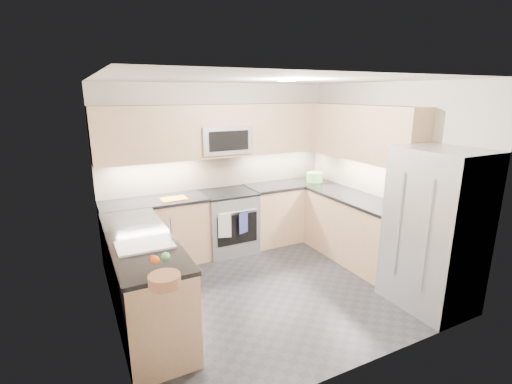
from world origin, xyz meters
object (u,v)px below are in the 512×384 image
object	(u,v)px
cutting_board	(174,199)
refrigerator	(435,230)
gas_range	(229,222)
microwave	(224,139)
fruit_basket	(165,280)
utensil_bowl	(315,177)

from	to	relation	value
cutting_board	refrigerator	bearing A→B (deg)	-46.17
gas_range	microwave	distance (m)	1.25
microwave	fruit_basket	distance (m)	3.00
microwave	utensil_bowl	size ratio (longest dim) A/B	2.86
cutting_board	microwave	bearing A→B (deg)	12.02
refrigerator	microwave	bearing A→B (deg)	119.62
refrigerator	fruit_basket	size ratio (longest dim) A/B	7.36
refrigerator	utensil_bowl	size ratio (longest dim) A/B	6.77
gas_range	microwave	xyz separation A→B (m)	(0.00, 0.12, 1.24)
utensil_bowl	fruit_basket	world-z (taller)	utensil_bowl
fruit_basket	gas_range	bearing A→B (deg)	57.52
refrigerator	utensil_bowl	bearing A→B (deg)	88.15
utensil_bowl	fruit_basket	distance (m)	3.82
microwave	gas_range	bearing A→B (deg)	-90.00
refrigerator	utensil_bowl	world-z (taller)	refrigerator
refrigerator	cutting_board	bearing A→B (deg)	133.83
microwave	fruit_basket	world-z (taller)	microwave
gas_range	refrigerator	bearing A→B (deg)	-59.12
refrigerator	gas_range	bearing A→B (deg)	120.88
microwave	utensil_bowl	distance (m)	1.68
refrigerator	cutting_board	size ratio (longest dim) A/B	5.21
gas_range	utensil_bowl	xyz separation A→B (m)	(1.53, -0.06, 0.56)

